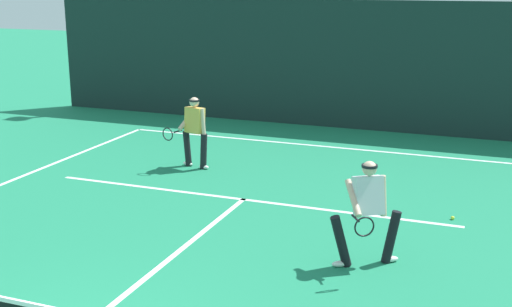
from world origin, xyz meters
name	(u,v)px	position (x,y,z in m)	size (l,w,h in m)	color
court_line_baseline_far	(311,145)	(0.00, 10.92, 0.00)	(10.04, 0.10, 0.01)	white
court_line_service	(243,199)	(0.00, 6.35, 0.00)	(8.18, 0.10, 0.01)	white
court_line_centre	(164,263)	(0.00, 3.20, 0.00)	(0.10, 6.40, 0.01)	white
player_near	(368,209)	(2.82, 4.23, 0.88)	(1.00, 1.09, 1.60)	black
player_far	(194,129)	(-1.85, 8.04, 0.88)	(0.92, 0.89, 1.60)	black
tennis_ball	(453,218)	(3.86, 6.66, 0.03)	(0.07, 0.07, 0.07)	#D1E033
back_fence_windscreen	(335,65)	(0.00, 13.22, 1.78)	(17.83, 0.12, 3.56)	#182C2A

